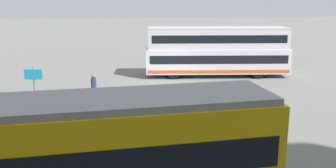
% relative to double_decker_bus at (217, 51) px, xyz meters
% --- Properties ---
extents(ground_plane, '(160.00, 160.00, 0.00)m').
position_rel_double_decker_bus_xyz_m(ground_plane, '(4.00, 3.14, -1.99)').
color(ground_plane, slate).
extents(double_decker_bus, '(11.39, 3.61, 3.86)m').
position_rel_double_decker_bus_xyz_m(double_decker_bus, '(0.00, 0.00, 0.00)').
color(double_decker_bus, silver).
rests_on(double_decker_bus, ground).
extents(tram_yellow, '(13.00, 3.70, 3.60)m').
position_rel_double_decker_bus_xyz_m(tram_yellow, '(9.50, 18.72, -0.12)').
color(tram_yellow, '#E5B70C').
rests_on(tram_yellow, ground).
extents(pedestrian_near_railing, '(0.36, 0.36, 1.66)m').
position_rel_double_decker_bus_xyz_m(pedestrian_near_railing, '(9.25, 6.21, -1.04)').
color(pedestrian_near_railing, '#4C3F2D').
rests_on(pedestrian_near_railing, ground).
extents(pedestrian_crossing, '(0.45, 0.45, 1.78)m').
position_rel_double_decker_bus_xyz_m(pedestrian_crossing, '(3.73, 11.68, -0.96)').
color(pedestrian_crossing, '#4C3F2D').
rests_on(pedestrian_crossing, ground).
extents(pedestrian_railing, '(8.82, 0.42, 1.08)m').
position_rel_double_decker_bus_xyz_m(pedestrian_railing, '(6.80, 7.55, -1.24)').
color(pedestrian_railing, gray).
rests_on(pedestrian_railing, ground).
extents(info_sign, '(0.96, 0.17, 2.60)m').
position_rel_double_decker_bus_xyz_m(info_sign, '(12.22, 8.45, -0.23)').
color(info_sign, slate).
rests_on(info_sign, ground).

